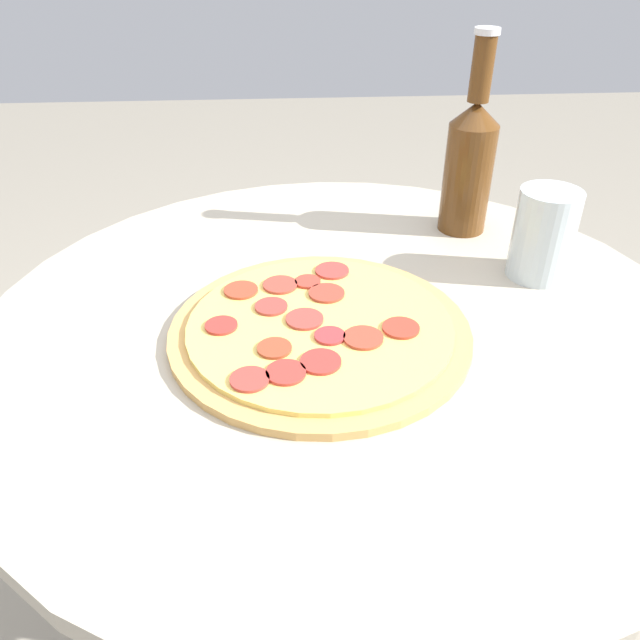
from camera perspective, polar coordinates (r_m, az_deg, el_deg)
name	(u,v)px	position (r m, az deg, el deg)	size (l,w,h in m)	color
table	(339,447)	(0.88, 1.78, -11.49)	(0.86, 0.86, 0.76)	#B2A893
pizza	(319,329)	(0.70, -0.07, -0.80)	(0.34, 0.34, 0.02)	tan
beer_bottle	(470,161)	(0.93, 13.51, 13.97)	(0.07, 0.07, 0.28)	#563314
drinking_glass	(543,235)	(0.85, 19.75, 7.37)	(0.08, 0.08, 0.12)	silver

